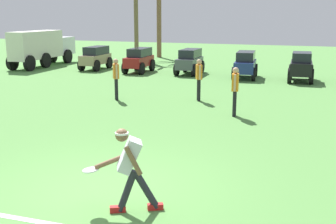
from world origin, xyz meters
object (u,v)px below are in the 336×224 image
Objects in this scene: frisbee_thrower at (130,165)px; parked_car_slot_b at (139,59)px; teammate_near_sideline at (235,87)px; parked_car_slot_c at (190,61)px; frisbee_in_flight at (91,170)px; teammate_deep at (116,75)px; palm_tree_left_of_centre at (159,10)px; box_truck at (42,46)px; parked_car_slot_d at (245,64)px; teammate_midfield at (199,76)px; parked_car_slot_e at (301,66)px; parked_car_slot_a at (96,57)px.

frisbee_thrower is 0.58× the size of parked_car_slot_b.
teammate_near_sideline is at bearing 88.44° from frisbee_thrower.
parked_car_slot_c is (2.89, 0.31, 0.00)m from parked_car_slot_b.
frisbee_in_flight is 9.24m from teammate_deep.
palm_tree_left_of_centre is (-8.54, 24.31, 2.83)m from frisbee_in_flight.
teammate_near_sideline is at bearing -32.65° from box_truck.
teammate_deep is at bearing -71.79° from parked_car_slot_b.
parked_car_slot_d is (-0.37, 15.75, 0.04)m from frisbee_in_flight.
teammate_near_sideline is 2.63m from teammate_midfield.
frisbee_in_flight is 16.60m from parked_car_slot_c.
box_truck reaches higher than frisbee_thrower.
frisbee_thrower is at bearing -66.04° from parked_car_slot_b.
teammate_near_sideline is 8.49m from parked_car_slot_d.
parked_car_slot_c is at bearing 174.06° from parked_car_slot_e.
teammate_deep is (-4.54, 8.25, 0.15)m from frisbee_thrower.
teammate_deep is at bearing -40.57° from box_truck.
box_truck is 9.50m from palm_tree_left_of_centre.
parked_car_slot_b and parked_car_slot_d have the same top height.
teammate_deep is 8.18m from parked_car_slot_d.
teammate_midfield is at bearing -50.55° from parked_car_slot_b.
parked_car_slot_c is 0.43× the size of palm_tree_left_of_centre.
frisbee_in_flight is at bearing -65.09° from teammate_deep.
teammate_deep is at bearing -73.73° from palm_tree_left_of_centre.
frisbee_in_flight is (-0.65, -0.13, -0.12)m from frisbee_thrower.
teammate_near_sideline is 9.88m from parked_car_slot_c.
teammate_midfield reaches higher than frisbee_thrower.
parked_car_slot_d is at bearing 64.49° from teammate_deep.
teammate_near_sideline reaches higher than parked_car_slot_d.
frisbee_thrower is 21.33m from box_truck.
parked_car_slot_d is (-1.02, 15.62, -0.07)m from frisbee_thrower.
parked_car_slot_a is 1.00× the size of parked_car_slot_b.
teammate_midfield is 0.64× the size of parked_car_slot_a.
parked_car_slot_c is 5.87m from parked_car_slot_e.
palm_tree_left_of_centre is at bearing 116.91° from teammate_midfield.
teammate_near_sideline is 16.68m from box_truck.
teammate_midfield is 17.03m from palm_tree_left_of_centre.
teammate_near_sideline is 0.65× the size of parked_car_slot_e.
parked_car_slot_c is at bearing 171.27° from parked_car_slot_d.
parked_car_slot_d is (6.00, -0.17, 0.00)m from parked_car_slot_b.
frisbee_thrower is 9.41m from teammate_deep.
parked_car_slot_e reaches higher than parked_car_slot_b.
parked_car_slot_c is at bearing 110.32° from teammate_midfield.
frisbee_in_flight is 15.76m from parked_car_slot_d.
teammate_near_sideline is at bearing -12.24° from teammate_deep.
parked_car_slot_e is at bearing 49.27° from teammate_deep.
box_truck is at bearing 177.34° from parked_car_slot_e.
parked_car_slot_e is at bearing -1.98° from parked_car_slot_b.
teammate_near_sideline is (0.84, 7.35, 0.26)m from frisbee_in_flight.
frisbee_thrower is 0.57× the size of parked_car_slot_d.
teammate_midfield is at bearing 95.65° from frisbee_in_flight.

